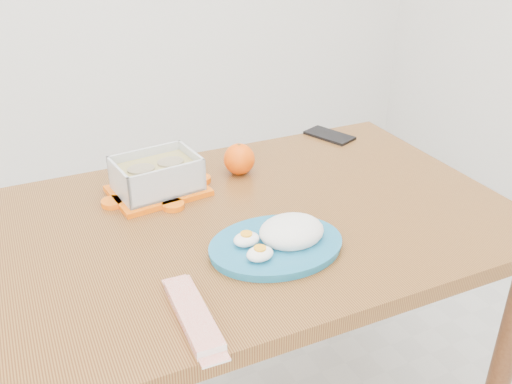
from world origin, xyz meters
name	(u,v)px	position (x,y,z in m)	size (l,w,h in m)	color
dining_table	(256,248)	(-0.11, -0.01, 0.65)	(1.24, 0.84, 0.75)	brown
food_container	(157,176)	(-0.28, 0.19, 0.80)	(0.25, 0.20, 0.10)	#FF6407
orange_fruit	(239,159)	(-0.05, 0.21, 0.79)	(0.08, 0.08, 0.08)	#FF6205
rice_plate	(281,238)	(-0.13, -0.17, 0.78)	(0.31, 0.31, 0.08)	#1A688F
candy_bar	(193,315)	(-0.38, -0.30, 0.76)	(0.21, 0.05, 0.02)	red
smartphone	(329,135)	(0.32, 0.32, 0.75)	(0.08, 0.15, 0.01)	black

